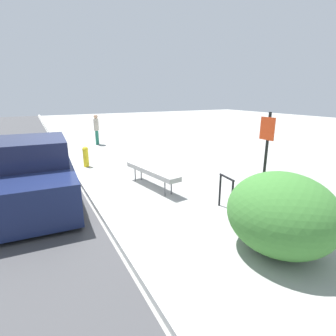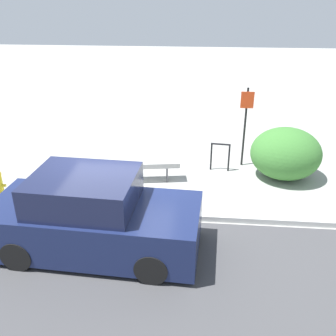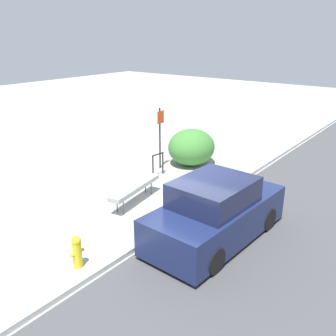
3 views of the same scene
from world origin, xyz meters
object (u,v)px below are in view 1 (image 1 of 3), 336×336
bike_rack (226,190)px  sign_post (265,157)px  fire_hydrant (86,156)px  pedestrian (96,129)px  bench (152,171)px  parked_car_near (35,175)px

bike_rack → sign_post: bearing=32.4°
sign_post → fire_hydrant: (-6.11, -2.56, -0.98)m
sign_post → fire_hydrant: size_ratio=3.01×
bike_rack → pedestrian: pedestrian is taller
bench → pedestrian: pedestrian is taller
bike_rack → fire_hydrant: size_ratio=1.08×
pedestrian → parked_car_near: (7.19, -3.19, -0.15)m
fire_hydrant → pedestrian: (-4.30, 1.43, 0.45)m
fire_hydrant → parked_car_near: bearing=-31.3°
bench → pedestrian: 7.55m
fire_hydrant → parked_car_near: parked_car_near is taller
parked_car_near → fire_hydrant: bearing=151.7°
parked_car_near → sign_post: bearing=56.2°
bike_rack → sign_post: size_ratio=0.36×
bike_rack → fire_hydrant: (-5.45, -2.14, -0.09)m
bench → parked_car_near: parked_car_near is taller
sign_post → pedestrian: (-10.42, -1.13, -0.52)m
bench → fire_hydrant: bearing=-168.3°
sign_post → fire_hydrant: bearing=-157.3°
pedestrian → sign_post: bearing=29.2°
bench → fire_hydrant: fire_hydrant is taller
fire_hydrant → pedestrian: size_ratio=0.48×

